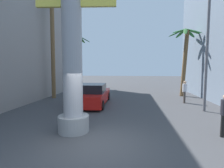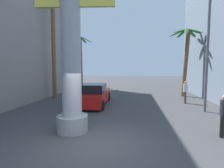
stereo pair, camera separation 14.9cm
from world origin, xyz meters
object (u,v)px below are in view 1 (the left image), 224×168
street_lamp (202,41)px  palm_tree_mid_left (53,37)px  car_lead (93,95)px  neon_sign_pole (71,10)px  pedestrian_mid_right (185,90)px  palm_tree_mid_right (185,52)px  palm_tree_far_left (80,55)px

street_lamp → palm_tree_mid_left: size_ratio=0.81×
car_lead → street_lamp: bearing=-10.0°
neon_sign_pole → pedestrian_mid_right: 10.39m
street_lamp → palm_tree_mid_right: size_ratio=1.13×
palm_tree_mid_left → palm_tree_far_left: 9.19m
palm_tree_mid_left → pedestrian_mid_right: bearing=-4.6°
palm_tree_mid_left → palm_tree_mid_right: size_ratio=1.39×
neon_sign_pole → palm_tree_far_left: 17.69m
palm_tree_far_left → pedestrian_mid_right: palm_tree_far_left is taller
neon_sign_pole → palm_tree_mid_left: size_ratio=1.21×
street_lamp → palm_tree_far_left: (-11.54, 12.65, 0.18)m
palm_tree_mid_left → neon_sign_pole: bearing=-60.5°
car_lead → palm_tree_mid_left: bearing=150.7°
street_lamp → pedestrian_mid_right: size_ratio=4.26×
car_lead → palm_tree_mid_right: bearing=31.7°
palm_tree_far_left → palm_tree_mid_right: palm_tree_far_left is taller
palm_tree_mid_left → palm_tree_far_left: palm_tree_mid_left is taller
street_lamp → car_lead: (-7.12, 1.26, -3.69)m
palm_tree_mid_right → pedestrian_mid_right: 4.85m
street_lamp → palm_tree_far_left: size_ratio=1.03×
car_lead → palm_tree_mid_left: (-4.02, 2.26, 4.73)m
palm_tree_far_left → pedestrian_mid_right: (11.39, -10.02, -3.56)m
street_lamp → palm_tree_mid_left: bearing=162.5°
street_lamp → neon_sign_pole: bearing=-146.9°
palm_tree_far_left → street_lamp: bearing=-47.6°
street_lamp → palm_tree_mid_right: 6.19m
palm_tree_mid_right → street_lamp: bearing=-97.1°
neon_sign_pole → street_lamp: bearing=33.1°
palm_tree_far_left → palm_tree_mid_right: 13.93m
neon_sign_pole → palm_tree_far_left: bearing=105.9°
pedestrian_mid_right → palm_tree_mid_right: bearing=75.5°
street_lamp → car_lead: size_ratio=1.42×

